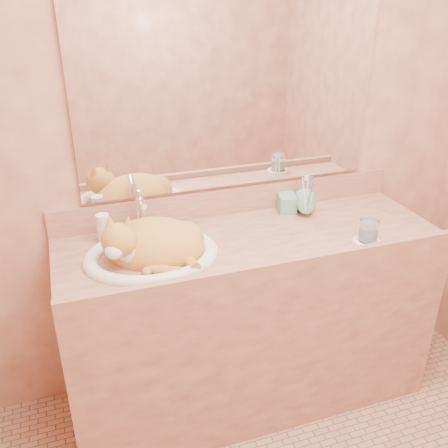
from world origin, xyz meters
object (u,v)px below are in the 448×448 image
object	(u,v)px
toothbrush_cup	(306,209)
cat	(150,242)
sink_basin	(150,238)
water_glass	(369,230)
vanity_counter	(249,321)
soap_dispenser	(290,198)

from	to	relation	value
toothbrush_cup	cat	bearing A→B (deg)	-171.36
sink_basin	water_glass	size ratio (longest dim) A/B	5.67
vanity_counter	soap_dispenser	size ratio (longest dim) A/B	9.29
vanity_counter	toothbrush_cup	distance (m)	0.57
soap_dispenser	sink_basin	bearing A→B (deg)	-151.95
sink_basin	toothbrush_cup	world-z (taller)	sink_basin
toothbrush_cup	sink_basin	bearing A→B (deg)	-171.00
vanity_counter	sink_basin	size ratio (longest dim) A/B	3.13
water_glass	vanity_counter	bearing A→B (deg)	156.41
sink_basin	toothbrush_cup	xyz separation A→B (m)	(0.72, 0.11, -0.03)
cat	soap_dispenser	xyz separation A→B (m)	(0.67, 0.17, 0.03)
vanity_counter	soap_dispenser	world-z (taller)	soap_dispenser
cat	vanity_counter	bearing A→B (deg)	23.37
toothbrush_cup	water_glass	world-z (taller)	water_glass
cat	toothbrush_cup	distance (m)	0.73
vanity_counter	water_glass	xyz separation A→B (m)	(0.43, -0.19, 0.48)
sink_basin	cat	distance (m)	0.02
vanity_counter	toothbrush_cup	xyz separation A→B (m)	(0.30, 0.09, 0.47)
sink_basin	cat	size ratio (longest dim) A/B	1.32
sink_basin	water_glass	xyz separation A→B (m)	(0.86, -0.17, -0.02)
vanity_counter	sink_basin	xyz separation A→B (m)	(-0.42, -0.02, 0.50)
vanity_counter	water_glass	size ratio (longest dim) A/B	17.72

